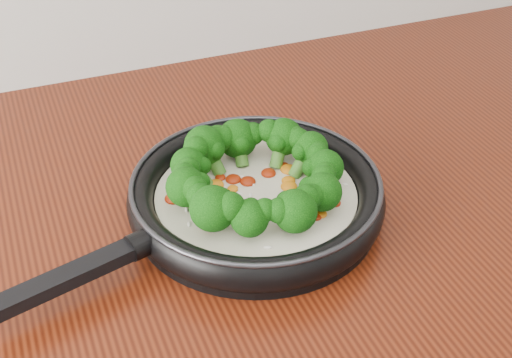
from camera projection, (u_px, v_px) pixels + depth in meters
name	position (u px, v px, depth m)	size (l,w,h in m)	color
skillet	(253.00, 192.00, 0.80)	(0.48, 0.36, 0.09)	black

